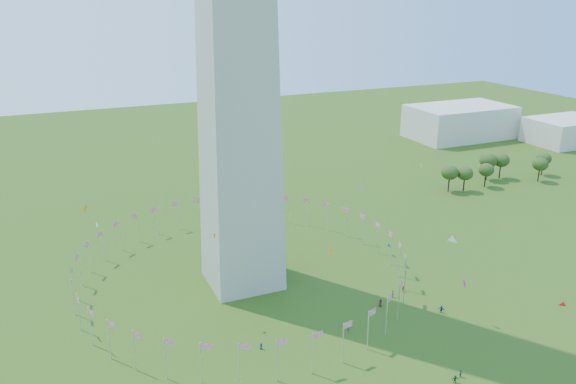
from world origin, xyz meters
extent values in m
cylinder|color=silver|center=(40.00, 50.00, 4.50)|extent=(0.24, 0.24, 9.00)
cylinder|color=silver|center=(39.39, 56.95, 4.50)|extent=(0.24, 0.24, 9.00)
cylinder|color=silver|center=(37.59, 63.68, 4.50)|extent=(0.24, 0.24, 9.00)
cylinder|color=silver|center=(34.64, 70.00, 4.50)|extent=(0.24, 0.24, 9.00)
cylinder|color=silver|center=(30.64, 75.71, 4.50)|extent=(0.24, 0.24, 9.00)
cylinder|color=silver|center=(25.71, 80.64, 4.50)|extent=(0.24, 0.24, 9.00)
cylinder|color=silver|center=(20.00, 84.64, 4.50)|extent=(0.24, 0.24, 9.00)
cylinder|color=silver|center=(13.68, 87.59, 4.50)|extent=(0.24, 0.24, 9.00)
cylinder|color=silver|center=(6.95, 89.39, 4.50)|extent=(0.24, 0.24, 9.00)
cylinder|color=silver|center=(0.00, 90.00, 4.50)|extent=(0.24, 0.24, 9.00)
cylinder|color=silver|center=(-6.95, 89.39, 4.50)|extent=(0.24, 0.24, 9.00)
cylinder|color=silver|center=(-13.68, 87.59, 4.50)|extent=(0.24, 0.24, 9.00)
cylinder|color=silver|center=(-20.00, 84.64, 4.50)|extent=(0.24, 0.24, 9.00)
cylinder|color=silver|center=(-25.71, 80.64, 4.50)|extent=(0.24, 0.24, 9.00)
cylinder|color=silver|center=(-30.64, 75.71, 4.50)|extent=(0.24, 0.24, 9.00)
cylinder|color=silver|center=(-34.64, 70.00, 4.50)|extent=(0.24, 0.24, 9.00)
cylinder|color=silver|center=(-37.59, 63.68, 4.50)|extent=(0.24, 0.24, 9.00)
cylinder|color=silver|center=(-39.39, 56.95, 4.50)|extent=(0.24, 0.24, 9.00)
cylinder|color=silver|center=(-40.00, 50.00, 4.50)|extent=(0.24, 0.24, 9.00)
cylinder|color=silver|center=(-39.39, 43.05, 4.50)|extent=(0.24, 0.24, 9.00)
cylinder|color=silver|center=(-37.59, 36.32, 4.50)|extent=(0.24, 0.24, 9.00)
cylinder|color=silver|center=(-34.64, 30.00, 4.50)|extent=(0.24, 0.24, 9.00)
cylinder|color=silver|center=(-30.64, 24.29, 4.50)|extent=(0.24, 0.24, 9.00)
cylinder|color=silver|center=(-25.71, 19.36, 4.50)|extent=(0.24, 0.24, 9.00)
cylinder|color=silver|center=(-20.00, 15.36, 4.50)|extent=(0.24, 0.24, 9.00)
cylinder|color=silver|center=(-13.68, 12.41, 4.50)|extent=(0.24, 0.24, 9.00)
cylinder|color=silver|center=(-6.95, 10.61, 4.50)|extent=(0.24, 0.24, 9.00)
cylinder|color=silver|center=(0.00, 10.00, 4.50)|extent=(0.24, 0.24, 9.00)
cylinder|color=silver|center=(6.95, 10.61, 4.50)|extent=(0.24, 0.24, 9.00)
cylinder|color=silver|center=(13.68, 12.41, 4.50)|extent=(0.24, 0.24, 9.00)
cylinder|color=silver|center=(20.00, 15.36, 4.50)|extent=(0.24, 0.24, 9.00)
cylinder|color=silver|center=(25.71, 19.36, 4.50)|extent=(0.24, 0.24, 9.00)
cylinder|color=silver|center=(30.64, 24.29, 4.50)|extent=(0.24, 0.24, 9.00)
cylinder|color=silver|center=(34.64, 30.00, 4.50)|extent=(0.24, 0.24, 9.00)
cylinder|color=silver|center=(37.59, 36.32, 4.50)|extent=(0.24, 0.24, 9.00)
cylinder|color=silver|center=(39.39, 43.05, 4.50)|extent=(0.24, 0.24, 9.00)
cube|color=beige|center=(150.00, 150.00, 8.00)|extent=(50.00, 30.00, 16.00)
cube|color=beige|center=(190.00, 120.00, 6.00)|extent=(35.00, 25.00, 12.00)
imported|color=#1D2244|center=(-6.10, 21.14, 0.72)|extent=(0.85, 0.81, 1.44)
imported|color=#2D194B|center=(13.56, 20.05, 0.87)|extent=(1.22, 1.26, 1.74)
imported|color=#54131D|center=(25.17, 25.62, 0.96)|extent=(1.04, 0.80, 1.92)
imported|color=black|center=(25.37, -2.19, 0.80)|extent=(0.70, 0.67, 1.61)
imported|color=#55131B|center=(34.08, 29.41, 0.72)|extent=(0.93, 0.53, 1.44)
imported|color=#183D23|center=(23.37, -3.06, 0.79)|extent=(1.57, 0.98, 1.57)
imported|color=#1C2442|center=(30.12, 27.99, 0.97)|extent=(0.60, 0.79, 1.93)
imported|color=#1D2744|center=(36.53, 17.88, 0.87)|extent=(1.51, 1.70, 1.73)
plane|color=white|center=(36.95, 17.20, 18.36)|extent=(1.37, 2.71, 2.62)
plane|color=orange|center=(27.41, -5.24, 31.90)|extent=(1.34, 1.87, 1.69)
plane|color=orange|center=(-36.21, 22.22, 35.05)|extent=(0.75, 1.46, 1.53)
plane|color=white|center=(-32.61, 59.38, 17.23)|extent=(0.75, 1.62, 1.57)
plane|color=orange|center=(-10.65, 36.23, 19.92)|extent=(1.18, 0.22, 1.20)
plane|color=#CC2699|center=(19.24, 26.86, 29.34)|extent=(1.50, 1.70, 1.47)
plane|color=red|center=(49.46, -2.34, 10.06)|extent=(1.68, 1.17, 1.65)
plane|color=white|center=(46.44, 42.53, 27.00)|extent=(0.77, 1.00, 1.20)
plane|color=#CC2699|center=(28.75, 3.18, 16.41)|extent=(0.80, 1.50, 1.55)
plane|color=blue|center=(30.35, 31.06, 12.22)|extent=(0.71, 1.30, 1.30)
plane|color=orange|center=(12.35, 26.60, 15.82)|extent=(1.87, 1.84, 2.19)
ellipsoid|color=#36531B|center=(91.57, 84.53, 4.91)|extent=(6.28, 6.28, 9.81)
ellipsoid|color=#36531B|center=(97.05, 82.75, 4.56)|extent=(5.84, 5.84, 9.13)
ellipsoid|color=#36531B|center=(107.64, 83.47, 4.45)|extent=(5.70, 5.70, 8.91)
ellipsoid|color=#36531B|center=(114.14, 89.81, 5.27)|extent=(6.74, 6.74, 10.53)
ellipsoid|color=#36531B|center=(120.30, 89.41, 4.96)|extent=(6.35, 6.35, 9.92)
ellipsoid|color=#36531B|center=(131.21, 80.35, 4.64)|extent=(5.94, 5.94, 9.28)
ellipsoid|color=#36531B|center=(138.73, 85.72, 4.56)|extent=(5.84, 5.84, 9.12)
camera|label=1|loc=(-39.84, -70.38, 68.47)|focal=35.00mm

